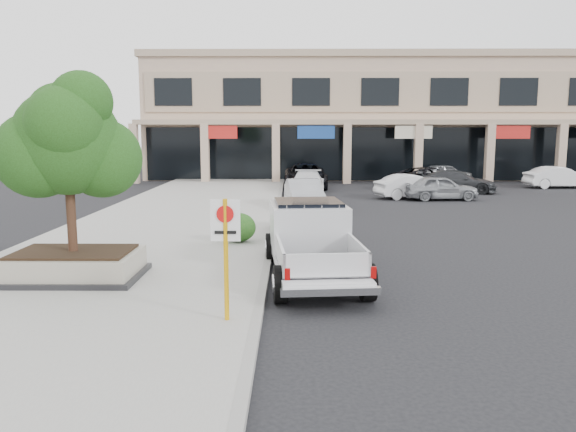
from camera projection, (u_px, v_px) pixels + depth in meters
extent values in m
plane|color=black|center=(330.00, 291.00, 13.00)|extent=(120.00, 120.00, 0.00)
cube|color=gray|center=(155.00, 239.00, 18.96)|extent=(8.00, 52.00, 0.15)
cube|color=gray|center=(272.00, 239.00, 18.93)|extent=(0.20, 52.00, 0.15)
cube|color=tan|center=(400.00, 121.00, 45.88)|extent=(40.00, 10.00, 9.00)
cube|color=tan|center=(402.00, 61.00, 45.17)|extent=(40.40, 10.40, 0.50)
cube|color=tan|center=(417.00, 122.00, 39.88)|extent=(40.00, 2.20, 0.35)
cube|color=tan|center=(134.00, 154.00, 39.51)|extent=(0.55, 0.55, 4.20)
cube|color=black|center=(412.00, 154.00, 41.27)|extent=(39.20, 0.08, 3.90)
cube|color=black|center=(75.00, 276.00, 13.58)|extent=(3.20, 2.20, 0.12)
cube|color=gray|center=(74.00, 263.00, 13.54)|extent=(3.00, 2.00, 0.50)
cube|color=black|center=(73.00, 252.00, 13.49)|extent=(2.70, 1.70, 0.06)
cylinder|color=#301E13|center=(71.00, 205.00, 13.32)|extent=(0.22, 0.22, 2.20)
sphere|color=#1C3C10|center=(67.00, 142.00, 13.10)|extent=(2.50, 2.50, 2.50)
sphere|color=#1C3C10|center=(102.00, 158.00, 13.45)|extent=(1.90, 1.90, 1.90)
sphere|color=#1C3C10|center=(61.00, 116.00, 13.51)|extent=(1.60, 1.60, 1.60)
cylinder|color=#DA9A0B|center=(226.00, 260.00, 10.42)|extent=(0.09, 0.09, 2.30)
cube|color=white|center=(225.00, 220.00, 10.31)|extent=(0.55, 0.03, 0.78)
cylinder|color=red|center=(225.00, 214.00, 10.26)|extent=(0.32, 0.01, 0.32)
ellipsoid|color=#124014|center=(239.00, 227.00, 17.98)|extent=(1.10, 0.99, 0.93)
imported|color=#2D2F32|center=(297.00, 220.00, 19.14)|extent=(2.01, 4.10, 1.35)
imported|color=#A6A8AE|center=(304.00, 195.00, 26.44)|extent=(1.96, 4.46, 1.42)
imported|color=silver|center=(307.00, 183.00, 32.65)|extent=(2.16, 4.81, 1.37)
imported|color=black|center=(305.00, 176.00, 36.36)|extent=(2.68, 5.79, 1.61)
imported|color=gray|center=(441.00, 188.00, 30.10)|extent=(4.01, 1.84, 1.33)
imported|color=silver|center=(412.00, 186.00, 30.89)|extent=(4.26, 2.49, 1.33)
imported|color=#282A2D|center=(457.00, 182.00, 33.77)|extent=(4.92, 3.08, 1.33)
imported|color=black|center=(430.00, 178.00, 35.51)|extent=(5.62, 3.89, 1.43)
imported|color=gray|center=(445.00, 173.00, 40.09)|extent=(4.33, 2.77, 1.37)
imported|color=silver|center=(559.00, 177.00, 36.49)|extent=(4.33, 1.79, 1.40)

